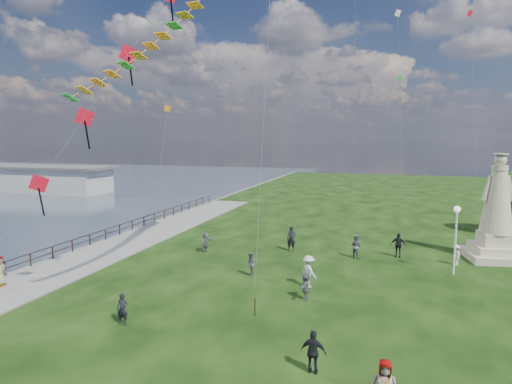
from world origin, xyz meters
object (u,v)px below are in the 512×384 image
(person_8, at_px, (456,255))
(lamppost, at_px, (456,225))
(person_9, at_px, (398,245))
(person_2, at_px, (309,271))
(person_0, at_px, (122,309))
(person_1, at_px, (250,264))
(person_5, at_px, (206,242))
(statue, at_px, (496,220))
(person_11, at_px, (305,286))
(person_3, at_px, (313,352))
(pier_pavilion, at_px, (31,178))
(person_6, at_px, (291,239))
(person_10, at_px, (0,272))
(person_7, at_px, (356,246))

(person_8, bearing_deg, lamppost, -23.52)
(person_9, bearing_deg, lamppost, -35.83)
(person_2, bearing_deg, person_0, 85.36)
(person_1, bearing_deg, person_5, -153.82)
(statue, xyz_separation_m, person_5, (-20.65, -4.40, -2.09))
(person_2, bearing_deg, person_9, -82.47)
(person_8, relative_size, person_11, 0.95)
(person_2, relative_size, person_9, 1.05)
(lamppost, relative_size, person_3, 2.69)
(pier_pavilion, bearing_deg, lamppost, -24.81)
(lamppost, xyz_separation_m, person_6, (-11.21, 2.47, -2.24))
(person_6, xyz_separation_m, person_10, (-14.54, -13.00, -0.07))
(person_3, bearing_deg, person_7, -88.46)
(person_0, relative_size, person_7, 0.86)
(person_3, bearing_deg, person_9, -97.90)
(pier_pavilion, height_order, person_3, pier_pavilion)
(statue, relative_size, person_6, 3.96)
(pier_pavilion, bearing_deg, person_11, -33.54)
(person_6, xyz_separation_m, person_11, (2.92, -9.57, -0.20))
(person_2, xyz_separation_m, person_11, (0.20, -2.04, -0.18))
(person_1, distance_m, person_11, 4.97)
(person_9, bearing_deg, person_1, -132.62)
(person_0, bearing_deg, lamppost, 28.73)
(lamppost, height_order, person_2, lamppost)
(person_0, bearing_deg, person_11, 26.59)
(statue, bearing_deg, pier_pavilion, 150.05)
(person_1, xyz_separation_m, person_2, (3.88, -0.80, 0.16))
(pier_pavilion, xyz_separation_m, person_5, (45.35, -28.81, -1.05))
(person_9, bearing_deg, person_10, -140.74)
(person_2, height_order, person_5, person_2)
(person_6, relative_size, person_10, 1.07)
(statue, distance_m, lamppost, 5.64)
(person_8, xyz_separation_m, person_10, (-26.19, -12.77, 0.17))
(person_0, distance_m, person_2, 10.68)
(pier_pavilion, bearing_deg, statue, -20.30)
(statue, relative_size, person_9, 4.27)
(pier_pavilion, distance_m, person_7, 62.59)
(person_6, bearing_deg, person_8, -6.38)
(pier_pavilion, distance_m, person_11, 65.36)
(person_1, bearing_deg, pier_pavilion, -145.78)
(person_5, height_order, person_8, person_5)
(person_2, xyz_separation_m, person_5, (-8.92, 5.26, -0.15))
(person_2, bearing_deg, pier_pavilion, 7.22)
(person_5, height_order, person_9, person_9)
(statue, xyz_separation_m, person_8, (-2.81, -2.36, -2.16))
(person_0, relative_size, person_9, 0.84)
(pier_pavilion, distance_m, person_0, 62.77)
(person_2, bearing_deg, person_10, 56.90)
(person_5, xyz_separation_m, person_8, (17.84, 2.04, -0.07))
(person_6, distance_m, person_11, 10.01)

